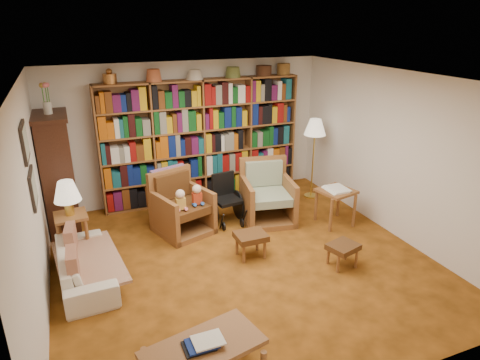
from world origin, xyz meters
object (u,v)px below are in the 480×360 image
floor_lamp (315,130)px  footstool_a (251,238)px  armchair_leather (181,206)px  footstool_b (343,248)px  wheelchair (226,200)px  side_table_lamp (72,225)px  side_table_papers (336,196)px  sofa (85,265)px  armchair_sage (265,197)px  coffee_table (203,350)px

floor_lamp → footstool_a: size_ratio=3.52×
armchair_leather → footstool_b: armchair_leather is taller
wheelchair → floor_lamp: 2.10m
armchair_leather → footstool_a: 1.38m
side_table_lamp → footstool_b: 3.78m
armchair_leather → floor_lamp: 2.79m
footstool_a → armchair_leather: bearing=119.8°
armchair_leather → footstool_a: armchair_leather is taller
side_table_lamp → wheelchair: bearing=4.7°
side_table_lamp → footstool_b: side_table_lamp is taller
side_table_papers → footstool_b: size_ratio=1.34×
side_table_papers → wheelchair: bearing=154.3°
floor_lamp → footstool_b: (-0.88, -2.27, -1.02)m
sofa → side_table_papers: size_ratio=2.50×
floor_lamp → footstool_b: 2.64m
armchair_sage → coffee_table: armchair_sage is taller
sofa → side_table_lamp: bearing=4.9°
side_table_lamp → coffee_table: size_ratio=0.53×
side_table_lamp → wheelchair: (2.38, 0.19, -0.09)m
sofa → armchair_sage: 3.04m
sofa → footstool_a: size_ratio=3.68×
armchair_leather → floor_lamp: (2.62, 0.37, 0.89)m
sofa → footstool_b: 3.40m
side_table_lamp → coffee_table: bearing=-71.1°
wheelchair → footstool_a: bearing=-93.7°
wheelchair → side_table_papers: size_ratio=1.30×
coffee_table → side_table_papers: bearing=38.0°
side_table_lamp → footstool_a: side_table_lamp is taller
armchair_leather → side_table_lamp: bearing=-173.9°
wheelchair → armchair_sage: bearing=-13.5°
side_table_papers → sofa: bearing=-177.4°
wheelchair → floor_lamp: bearing=10.7°
armchair_leather → side_table_papers: size_ratio=1.62×
wheelchair → footstool_a: 1.22m
armchair_sage → footstool_a: (-0.72, -1.06, -0.09)m
armchair_sage → floor_lamp: 1.59m
footstool_a → sofa: bearing=173.3°
sofa → coffee_table: (0.90, -2.16, 0.15)m
side_table_papers → coffee_table: side_table_papers is taller
side_table_lamp → side_table_papers: bearing=-8.3°
side_table_lamp → side_table_papers: (4.00, -0.58, 0.03)m
wheelchair → coffee_table: 3.41m
footstool_a → footstool_b: (1.06, -0.70, -0.03)m
armchair_sage → side_table_papers: (0.97, -0.62, 0.11)m
side_table_papers → coffee_table: 3.80m
side_table_lamp → floor_lamp: (4.24, 0.54, 0.83)m
sofa → armchair_leather: size_ratio=1.55×
floor_lamp → footstool_b: bearing=-111.2°
sofa → coffee_table: 2.35m
armchair_leather → wheelchair: bearing=1.5°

